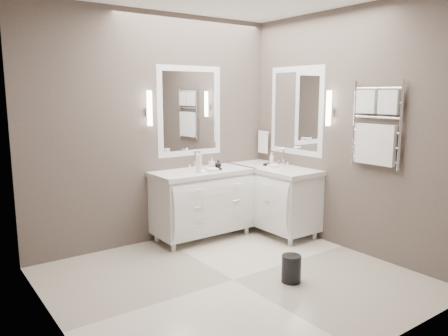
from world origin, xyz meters
TOP-DOWN VIEW (x-y plane):
  - floor at (0.00, 0.00)m, footprint 3.20×3.00m
  - wall_back at (0.00, 1.50)m, footprint 3.20×0.01m
  - wall_front at (0.00, -1.50)m, footprint 3.20×0.01m
  - wall_left at (-1.60, 0.00)m, footprint 0.01×3.00m
  - wall_right at (1.60, 0.00)m, footprint 0.01×3.00m
  - vanity_back at (0.45, 1.23)m, footprint 1.24×0.59m
  - vanity_right at (1.33, 0.90)m, footprint 0.59×1.24m
  - mirror_back at (0.45, 1.49)m, footprint 0.90×0.02m
  - mirror_right at (1.59, 0.80)m, footprint 0.02×0.90m
  - sconce_back at (-0.13, 1.43)m, footprint 0.06×0.06m
  - sconce_right at (1.53, 0.22)m, footprint 0.06×0.06m
  - towel_bar_corner at (1.54, 1.36)m, footprint 0.03×0.22m
  - towel_ladder at (1.55, -0.40)m, footprint 0.06×0.58m
  - waste_bin at (0.42, -0.35)m, footprint 0.24×0.24m
  - amenity_tray_back at (0.59, 1.16)m, footprint 0.15×0.12m
  - amenity_tray_right at (1.35, 0.98)m, footprint 0.17×0.20m
  - water_bottle at (0.32, 1.10)m, footprint 0.08×0.08m
  - soap_bottle_a at (0.56, 1.18)m, footprint 0.06×0.06m
  - soap_bottle_b at (0.62, 1.13)m, footprint 0.10×0.10m
  - soap_bottle_c at (1.35, 0.98)m, footprint 0.07×0.07m

SIDE VIEW (x-z plane):
  - floor at x=0.00m, z-range -0.01..0.00m
  - waste_bin at x=0.42m, z-range 0.00..0.26m
  - vanity_back at x=0.45m, z-range 0.00..0.97m
  - vanity_right at x=1.33m, z-range 0.00..0.97m
  - amenity_tray_back at x=0.59m, z-range 0.85..0.87m
  - amenity_tray_right at x=1.35m, z-range 0.85..0.88m
  - soap_bottle_b at x=0.62m, z-range 0.87..0.97m
  - soap_bottle_a at x=0.56m, z-range 0.87..1.00m
  - soap_bottle_c at x=1.35m, z-range 0.88..1.02m
  - water_bottle at x=0.32m, z-range 0.85..1.06m
  - towel_bar_corner at x=1.54m, z-range 0.97..1.27m
  - wall_back at x=0.00m, z-range 0.00..2.70m
  - wall_front at x=0.00m, z-range 0.00..2.70m
  - wall_left at x=-1.60m, z-range 0.00..2.70m
  - wall_right at x=1.60m, z-range 0.00..2.70m
  - towel_ladder at x=1.55m, z-range 0.94..1.84m
  - mirror_back at x=0.45m, z-range 1.00..2.10m
  - mirror_right at x=1.59m, z-range 1.00..2.10m
  - sconce_back at x=-0.13m, z-range 1.39..1.79m
  - sconce_right at x=1.53m, z-range 1.39..1.79m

